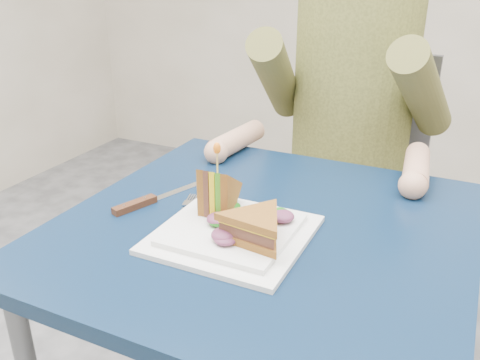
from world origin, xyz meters
The scene contains 12 objects.
table centered at (0.00, 0.00, 0.65)m, with size 0.75×0.75×0.73m.
chair centered at (0.00, 0.73, 0.54)m, with size 0.42×0.40×0.93m.
diner centered at (0.00, 0.62, 0.91)m, with size 0.54×0.59×0.74m.
plate centered at (-0.03, -0.07, 0.74)m, with size 0.26×0.26×0.02m.
sandwich_flat centered at (0.02, -0.10, 0.78)m, with size 0.16×0.16×0.05m.
sandwich_upright centered at (-0.08, -0.03, 0.78)m, with size 0.09×0.14×0.14m.
fork centered at (-0.16, -0.05, 0.73)m, with size 0.07×0.18×0.01m.
knife centered at (-0.25, -0.04, 0.74)m, with size 0.09×0.22×0.02m.
toothpick centered at (-0.08, -0.03, 0.85)m, with size 0.00×0.00×0.06m, color tan.
toothpick_frill centered at (-0.08, -0.03, 0.88)m, with size 0.01×0.01×0.02m, color orange.
lettuce_spill centered at (-0.03, -0.06, 0.76)m, with size 0.15×0.13×0.02m, color #337A14, non-canonical shape.
onion_ring centered at (-0.02, -0.07, 0.77)m, with size 0.04×0.04×0.01m, color #9E4C7A.
Camera 1 is at (0.32, -0.79, 1.19)m, focal length 38.00 mm.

